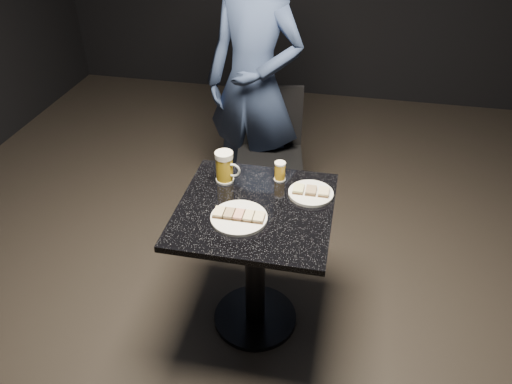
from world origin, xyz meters
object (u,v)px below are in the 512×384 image
plate_small (311,193)px  beer_mug (225,167)px  beer_tumbler (280,171)px  table (255,247)px  plate_large (239,218)px  chair (270,149)px  patron (254,84)px

plate_small → beer_mug: (-0.42, 0.03, 0.07)m
beer_mug → beer_tumbler: 0.27m
plate_small → table: plate_small is taller
plate_large → beer_tumbler: size_ratio=2.55×
beer_mug → chair: beer_mug is taller
beer_mug → chair: 0.84m
table → chair: size_ratio=0.86×
plate_large → patron: (-0.18, 1.18, 0.12)m
patron → beer_tumbler: 0.89m
patron → beer_mug: size_ratio=11.06×
plate_large → beer_mug: (-0.13, 0.28, 0.07)m
patron → plate_small: bearing=-48.8°
patron → table: (0.23, -1.08, -0.37)m
plate_large → patron: size_ratio=0.14×
table → plate_small: bearing=32.4°
table → chair: 0.96m
chair → patron: bearing=135.7°
patron → chair: 0.41m
plate_large → table: plate_large is taller
plate_large → beer_mug: 0.32m
table → beer_mug: bearing=135.7°
plate_large → table: (0.05, 0.10, -0.25)m
patron → beer_tumbler: patron is taller
beer_tumbler → chair: (-0.18, 0.71, -0.30)m
beer_tumbler → chair: chair is taller
beer_tumbler → plate_large: bearing=-109.7°
plate_large → table: bearing=62.8°
table → beer_tumbler: bearing=73.6°
plate_large → chair: (-0.05, 1.06, -0.26)m
beer_mug → chair: size_ratio=0.18×
plate_small → patron: bearing=116.6°
patron → chair: (0.13, -0.12, -0.37)m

